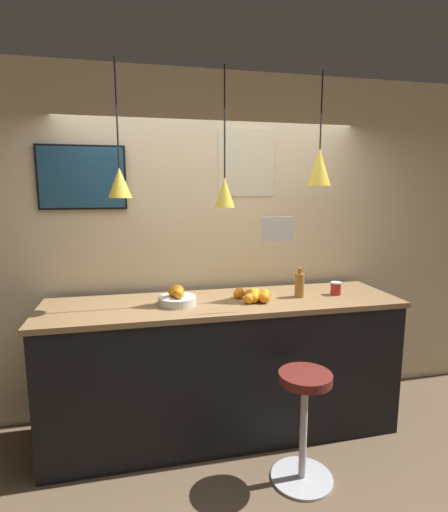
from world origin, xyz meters
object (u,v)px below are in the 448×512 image
object	(u,v)px
juice_bottle	(299,285)
mounted_tv	(82,178)
bar_stool	(304,412)
spread_jar	(336,288)
fruit_bowl	(177,298)

from	to	relation	value
juice_bottle	mounted_tv	bearing A→B (deg)	164.69
bar_stool	spread_jar	distance (m)	1.06
bar_stool	juice_bottle	xyz separation A→B (m)	(0.22, 0.64, 0.70)
fruit_bowl	spread_jar	bearing A→B (deg)	0.08
mounted_tv	fruit_bowl	bearing A→B (deg)	-33.93
fruit_bowl	mounted_tv	world-z (taller)	mounted_tv
fruit_bowl	juice_bottle	size ratio (longest dim) A/B	1.20
juice_bottle	spread_jar	distance (m)	0.32
fruit_bowl	juice_bottle	distance (m)	0.98
bar_stool	spread_jar	world-z (taller)	spread_jar
fruit_bowl	mounted_tv	bearing A→B (deg)	146.07
fruit_bowl	spread_jar	size ratio (longest dim) A/B	2.69
bar_stool	fruit_bowl	xyz separation A→B (m)	(-0.76, 0.64, 0.65)
juice_bottle	mounted_tv	distance (m)	1.90
bar_stool	mounted_tv	size ratio (longest dim) A/B	1.15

